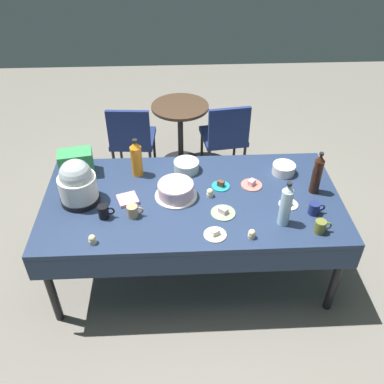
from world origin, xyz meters
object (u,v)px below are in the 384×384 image
Objects in this scene: dessert_plate_coral at (252,184)px; maroon_chair_right at (225,134)px; dessert_plate_teal at (221,185)px; soda_carton at (76,163)px; dessert_plate_sage at (223,212)px; cupcake_cocoa at (92,239)px; slow_cooker at (77,184)px; soda_bottle_cola at (317,174)px; dessert_plate_white at (288,204)px; frosted_layer_cake at (176,190)px; coffee_mug_black at (104,212)px; glass_salad_bowl at (186,166)px; coffee_mug_navy at (314,208)px; maroon_chair_left at (132,137)px; soda_bottle_water at (286,205)px; round_cafe_table at (180,124)px; coffee_mug_olive at (321,227)px; cupcake_berry at (252,234)px; dessert_plate_cream at (215,234)px; soda_bottle_orange_juice at (136,158)px; coffee_mug_tan at (133,211)px; cupcake_lemon at (210,193)px; potluck_table at (192,204)px.

maroon_chair_right reaches higher than dessert_plate_coral.
dessert_plate_teal is 1.15m from soda_carton.
cupcake_cocoa is (-0.88, -0.25, 0.02)m from dessert_plate_sage.
soda_bottle_cola is at bearing 1.06° from slow_cooker.
soda_carton reaches higher than dessert_plate_white.
coffee_mug_black is (-0.50, -0.21, -0.01)m from frosted_layer_cake.
coffee_mug_navy is (0.88, -0.57, 0.00)m from glass_salad_bowl.
maroon_chair_right is at bearing 0.03° from maroon_chair_left.
soda_bottle_water reaches higher than round_cafe_table.
coffee_mug_olive is (1.65, -0.40, -0.11)m from slow_cooker.
soda_bottle_water is (0.24, 0.13, 0.13)m from cupcake_berry.
frosted_layer_cake is at bearing 120.75° from dessert_plate_cream.
dessert_plate_sage is 0.92m from cupcake_cocoa.
soda_bottle_orange_juice is (-0.64, 0.20, 0.13)m from dessert_plate_teal.
dessert_plate_coral is 0.47× the size of soda_bottle_water.
maroon_chair_left is 1.18× the size of round_cafe_table.
dessert_plate_sage is at bearing -36.58° from soda_carton.
glass_salad_bowl is 0.34m from dessert_plate_teal.
dessert_plate_cream is 1.78m from maroon_chair_right.
dessert_plate_coral is at bearing 19.35° from coffee_mug_tan.
frosted_layer_cake is at bearing -45.13° from soda_bottle_orange_juice.
soda_bottle_orange_juice is at bearing 136.17° from cupcake_berry.
round_cafe_table is (0.07, 1.54, -0.31)m from frosted_layer_cake.
maroon_chair_left reaches higher than coffee_mug_tan.
cupcake_lemon is at bearing 90.11° from dessert_plate_cream.
slow_cooker is 1.46m from soda_bottle_water.
soda_carton is at bearing 156.67° from frosted_layer_cake.
maroon_chair_right is (-0.43, 1.74, -0.31)m from coffee_mug_olive.
coffee_mug_navy is at bearing -63.15° from round_cafe_table.
dessert_plate_cream is 0.51m from soda_bottle_water.
dessert_plate_cream is at bearing -59.25° from frosted_layer_cake.
cupcake_cocoa reaches higher than potluck_table.
maroon_chair_left is at bearing 118.19° from glass_salad_bowl.
coffee_mug_navy is at bearing -2.62° from dessert_plate_sage.
coffee_mug_black is at bearing 165.92° from cupcake_berry.
maroon_chair_right reaches higher than dessert_plate_sage.
maroon_chair_right reaches higher than dessert_plate_cream.
soda_bottle_orange_juice reaches higher than dessert_plate_cream.
coffee_mug_navy is at bearing -41.63° from dessert_plate_coral.
glass_salad_bowl is 0.64× the size of soda_bottle_orange_juice.
dessert_plate_cream is 0.21× the size of round_cafe_table.
coffee_mug_olive reaches higher than dessert_plate_coral.
dessert_plate_coral reaches higher than dessert_plate_sage.
soda_bottle_cola is (1.04, 0.01, 0.10)m from frosted_layer_cake.
glass_salad_bowl is at bearing 24.26° from slow_cooker.
frosted_layer_cake is 0.35m from glass_salad_bowl.
soda_carton is 0.36× the size of round_cafe_table.
maroon_chair_right is at bearing 50.90° from soda_bottle_orange_juice.
maroon_chair_right is at bearing 81.40° from dessert_plate_teal.
glass_salad_bowl is 1.02m from cupcake_cocoa.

